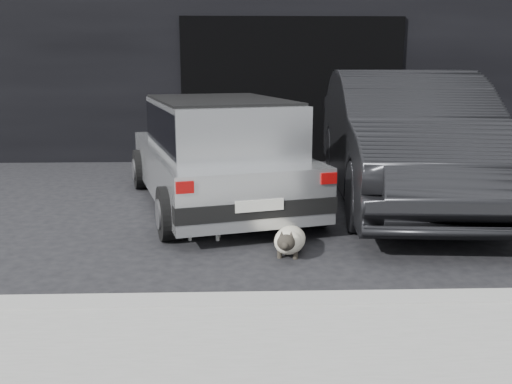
{
  "coord_description": "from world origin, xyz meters",
  "views": [
    {
      "loc": [
        -0.01,
        -6.48,
        1.8
      ],
      "look_at": [
        0.18,
        -0.87,
        0.52
      ],
      "focal_mm": 40.0,
      "sensor_mm": 36.0,
      "label": 1
    }
  ],
  "objects_px": {
    "cat_siamese": "(289,240)",
    "silver_hatchback": "(217,148)",
    "second_car": "(406,137)",
    "cat_white": "(207,224)"
  },
  "relations": [
    {
      "from": "cat_siamese",
      "to": "cat_white",
      "type": "distance_m",
      "value": 0.96
    },
    {
      "from": "cat_siamese",
      "to": "cat_white",
      "type": "relative_size",
      "value": 1.2
    },
    {
      "from": "silver_hatchback",
      "to": "cat_white",
      "type": "xyz_separation_m",
      "value": [
        -0.06,
        -1.38,
        -0.59
      ]
    },
    {
      "from": "cat_siamese",
      "to": "silver_hatchback",
      "type": "bearing_deg",
      "value": -56.44
    },
    {
      "from": "silver_hatchback",
      "to": "second_car",
      "type": "distance_m",
      "value": 2.47
    },
    {
      "from": "second_car",
      "to": "cat_white",
      "type": "distance_m",
      "value": 3.08
    },
    {
      "from": "cat_siamese",
      "to": "cat_white",
      "type": "xyz_separation_m",
      "value": [
        -0.81,
        0.52,
        0.03
      ]
    },
    {
      "from": "silver_hatchback",
      "to": "second_car",
      "type": "height_order",
      "value": "second_car"
    },
    {
      "from": "silver_hatchback",
      "to": "cat_white",
      "type": "relative_size",
      "value": 5.51
    },
    {
      "from": "cat_white",
      "to": "silver_hatchback",
      "type": "bearing_deg",
      "value": -179.38
    }
  ]
}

